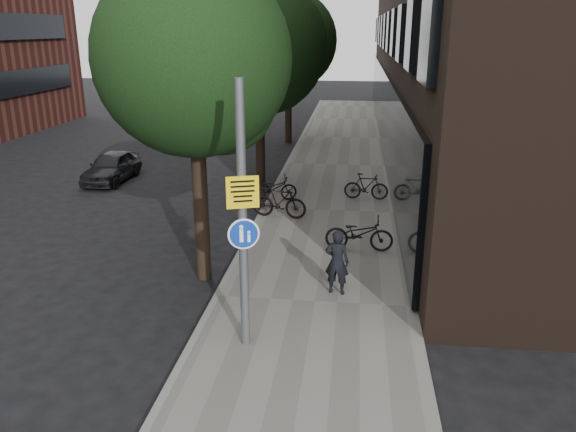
# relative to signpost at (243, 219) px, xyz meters

# --- Properties ---
(ground) EXTENTS (120.00, 120.00, 0.00)m
(ground) POSITION_rel_signpost_xyz_m (0.95, -1.42, -2.66)
(ground) COLOR black
(ground) RESTS_ON ground
(sidewalk) EXTENTS (4.50, 60.00, 0.12)m
(sidewalk) POSITION_rel_signpost_xyz_m (1.20, 8.58, -2.60)
(sidewalk) COLOR slate
(sidewalk) RESTS_ON ground
(curb_edge) EXTENTS (0.15, 60.00, 0.13)m
(curb_edge) POSITION_rel_signpost_xyz_m (-1.05, 8.58, -2.60)
(curb_edge) COLOR slate
(curb_edge) RESTS_ON ground
(street_tree_near) EXTENTS (4.40, 4.40, 7.50)m
(street_tree_near) POSITION_rel_signpost_xyz_m (-1.58, 3.22, 2.45)
(street_tree_near) COLOR black
(street_tree_near) RESTS_ON ground
(street_tree_mid) EXTENTS (5.00, 5.00, 7.80)m
(street_tree_mid) POSITION_rel_signpost_xyz_m (-1.58, 11.72, 2.45)
(street_tree_mid) COLOR black
(street_tree_mid) RESTS_ON ground
(street_tree_far) EXTENTS (5.00, 5.00, 7.80)m
(street_tree_far) POSITION_rel_signpost_xyz_m (-1.58, 20.72, 2.45)
(street_tree_far) COLOR black
(street_tree_far) RESTS_ON ground
(signpost) EXTENTS (0.56, 0.22, 5.03)m
(signpost) POSITION_rel_signpost_xyz_m (0.00, 0.00, 0.00)
(signpost) COLOR #595B5E
(signpost) RESTS_ON sidewalk
(pedestrian) EXTENTS (0.62, 0.46, 1.54)m
(pedestrian) POSITION_rel_signpost_xyz_m (1.66, 2.40, -1.77)
(pedestrian) COLOR black
(pedestrian) RESTS_ON sidewalk
(parked_bike_facade_near) EXTENTS (1.87, 0.69, 0.97)m
(parked_bike_facade_near) POSITION_rel_signpost_xyz_m (2.16, 5.10, -2.06)
(parked_bike_facade_near) COLOR black
(parked_bike_facade_near) RESTS_ON sidewalk
(parked_bike_facade_far) EXTENTS (1.58, 0.53, 0.94)m
(parked_bike_facade_far) POSITION_rel_signpost_xyz_m (2.41, 10.01, -2.07)
(parked_bike_facade_far) COLOR black
(parked_bike_facade_far) RESTS_ON sidewalk
(parked_bike_curb_near) EXTENTS (1.80, 1.09, 0.89)m
(parked_bike_curb_near) POSITION_rel_signpost_xyz_m (-0.85, 9.42, -2.09)
(parked_bike_curb_near) COLOR black
(parked_bike_curb_near) RESTS_ON sidewalk
(parked_bike_curb_far) EXTENTS (1.83, 0.79, 1.07)m
(parked_bike_curb_far) POSITION_rel_signpost_xyz_m (-0.38, 7.62, -2.01)
(parked_bike_curb_far) COLOR black
(parked_bike_curb_far) RESTS_ON sidewalk
(parked_car_near) EXTENTS (1.47, 3.53, 1.19)m
(parked_car_near) POSITION_rel_signpost_xyz_m (-7.80, 11.74, -2.06)
(parked_car_near) COLOR black
(parked_car_near) RESTS_ON ground
(parked_car_mid) EXTENTS (1.79, 4.14, 1.32)m
(parked_car_mid) POSITION_rel_signpost_xyz_m (-7.82, 20.64, -2.00)
(parked_car_mid) COLOR #4B1B15
(parked_car_mid) RESTS_ON ground
(parked_car_far) EXTENTS (1.89, 4.08, 1.16)m
(parked_car_far) POSITION_rel_signpost_xyz_m (-8.55, 25.14, -2.08)
(parked_car_far) COLOR #1A232F
(parked_car_far) RESTS_ON ground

